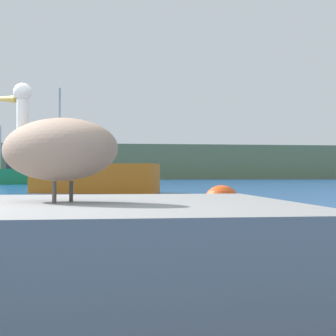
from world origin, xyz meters
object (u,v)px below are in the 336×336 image
at_px(pelican, 56,148).
at_px(fishing_boat_orange, 92,172).
at_px(fishing_boat_green, 21,174).
at_px(mooring_buoy, 222,204).

relative_size(pelican, fishing_boat_orange, 0.19).
relative_size(pelican, fishing_boat_green, 0.20).
bearing_deg(mooring_buoy, fishing_boat_orange, 102.04).
bearing_deg(pelican, fishing_boat_green, -43.79).
distance_m(fishing_boat_orange, fishing_boat_green, 21.51).
height_order(fishing_boat_orange, fishing_boat_green, fishing_boat_green).
bearing_deg(fishing_boat_orange, pelican, 108.02).
bearing_deg(fishing_boat_green, fishing_boat_orange, 104.67).
bearing_deg(pelican, mooring_buoy, -79.65).
height_order(fishing_boat_green, mooring_buoy, fishing_boat_green).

